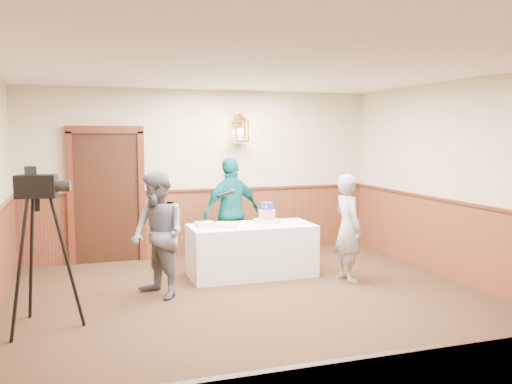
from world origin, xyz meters
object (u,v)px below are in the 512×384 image
assistant_p (232,212)px  display_table (252,250)px  sheet_cake_green (205,224)px  tv_camera_rig (40,260)px  sheet_cake_yellow (226,225)px  tiered_cake (267,215)px  baker (348,228)px  interviewer (158,235)px

assistant_p → display_table: bearing=80.8°
sheet_cake_green → assistant_p: 0.82m
display_table → tv_camera_rig: bearing=-154.1°
sheet_cake_yellow → tiered_cake: bearing=12.1°
sheet_cake_green → baker: bearing=-22.6°
sheet_cake_yellow → sheet_cake_green: sheet_cake_yellow is taller
display_table → interviewer: (-1.44, -0.63, 0.43)m
sheet_cake_green → tv_camera_rig: (-2.11, -1.44, -0.04)m
tv_camera_rig → sheet_cake_yellow: bearing=37.3°
display_table → assistant_p: (-0.11, 0.68, 0.48)m
tiered_cake → sheet_cake_yellow: 0.69m
tiered_cake → assistant_p: size_ratio=0.22×
display_table → assistant_p: 0.84m
display_table → sheet_cake_green: (-0.67, 0.09, 0.41)m
interviewer → baker: interviewer is taller
tv_camera_rig → assistant_p: bearing=46.3°
interviewer → sheet_cake_yellow: bearing=92.4°
tiered_cake → sheet_cake_yellow: (-0.66, -0.14, -0.09)m
tiered_cake → sheet_cake_green: bearing=178.9°
tiered_cake → assistant_p: assistant_p is taller
sheet_cake_green → tv_camera_rig: bearing=-145.8°
baker → tv_camera_rig: 4.03m
display_table → baker: 1.43m
sheet_cake_yellow → assistant_p: assistant_p is taller
display_table → assistant_p: bearing=99.0°
sheet_cake_yellow → baker: baker is taller
tv_camera_rig → baker: bearing=18.5°
display_table → tv_camera_rig: (-2.78, -1.35, 0.36)m
display_table → interviewer: 1.62m
baker → tv_camera_rig: bearing=98.5°
sheet_cake_yellow → baker: 1.71m
assistant_p → sheet_cake_yellow: bearing=50.5°
interviewer → tv_camera_rig: 1.53m
tiered_cake → baker: 1.21m
display_table → tiered_cake: 0.57m
baker → assistant_p: size_ratio=0.89×
sheet_cake_green → tv_camera_rig: tv_camera_rig is taller
sheet_cake_green → interviewer: bearing=-137.0°
tv_camera_rig → display_table: bearing=34.9°
tv_camera_rig → sheet_cake_green: bearing=43.3°
sheet_cake_yellow → tv_camera_rig: size_ratio=0.19×
sheet_cake_green → interviewer: size_ratio=0.17×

